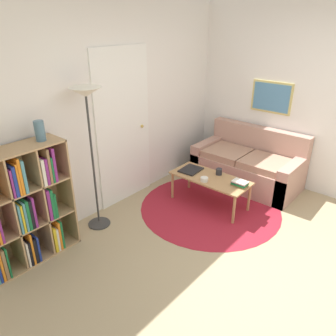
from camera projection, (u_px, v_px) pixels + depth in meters
The scene contains 13 objects.
ground_plane at pixel (267, 277), 3.26m from camera, with size 14.00×14.00×0.00m, color tan.
wall_back at pixel (109, 111), 4.06m from camera, with size 7.17×0.11×2.60m.
wall_right at pixel (270, 95), 4.83m from camera, with size 0.08×5.25×2.60m.
rug at pixel (210, 207), 4.44m from camera, with size 1.87×1.87×0.01m.
bookshelf at pixel (20, 210), 3.26m from camera, with size 0.95×0.34×1.24m.
floor_lamp at pixel (87, 110), 3.48m from camera, with size 0.33×0.33×1.69m.
couch at pixel (249, 166), 5.01m from camera, with size 0.81×1.55×0.83m.
coffee_table at pixel (210, 180), 4.38m from camera, with size 0.47×1.06×0.41m.
laptop at pixel (191, 170), 4.55m from camera, with size 0.32×0.26×0.02m.
bowl at pixel (204, 179), 4.24m from camera, with size 0.10×0.10×0.05m.
book_stack_on_table at pixel (240, 183), 4.12m from camera, with size 0.14×0.20×0.07m.
cup at pixel (219, 172), 4.41m from camera, with size 0.08×0.08×0.09m.
vase_on_shelf at pixel (40, 131), 3.19m from camera, with size 0.10×0.10×0.20m.
Camera 1 is at (-2.55, -0.87, 2.35)m, focal length 35.00 mm.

